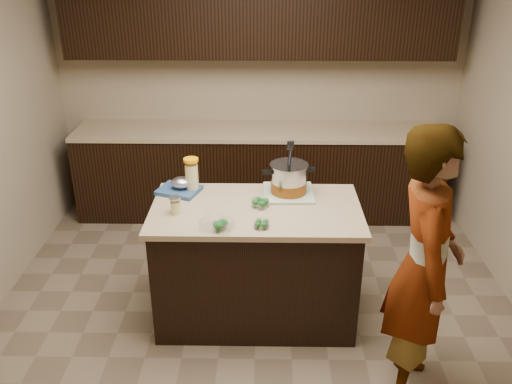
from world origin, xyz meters
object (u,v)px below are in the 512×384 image
at_px(island, 256,263).
at_px(stock_pot, 289,180).
at_px(lemonade_pitcher, 192,177).
at_px(person, 424,268).

xyz_separation_m(island, stock_pot, (0.23, 0.22, 0.56)).
bearing_deg(lemonade_pitcher, stock_pot, -2.50).
xyz_separation_m(stock_pot, lemonade_pitcher, (-0.70, 0.03, 0.01)).
height_order(island, lemonade_pitcher, lemonade_pitcher).
height_order(island, person, person).
bearing_deg(stock_pot, island, -146.64).
distance_m(stock_pot, person, 1.19).
height_order(island, stock_pot, stock_pot).
height_order(stock_pot, lemonade_pitcher, stock_pot).
distance_m(island, stock_pot, 0.64).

